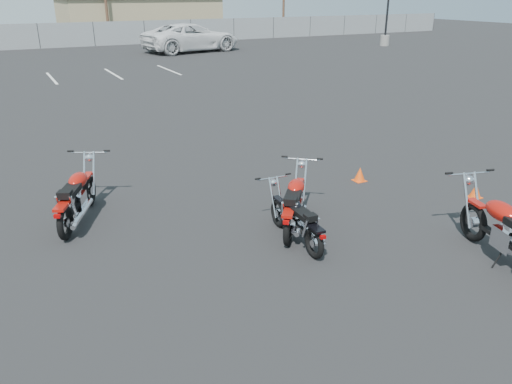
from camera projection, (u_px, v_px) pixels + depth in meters
name	position (u px, v px, depth m)	size (l,w,h in m)	color
ground	(262.00, 241.00, 8.51)	(120.00, 120.00, 0.00)	black
motorcycle_front_red	(77.00, 197.00, 9.08)	(1.33, 2.09, 1.05)	black
motorcycle_second_black	(296.00, 219.00, 8.36)	(0.71, 1.84, 0.90)	black
motorcycle_third_red	(295.00, 203.00, 8.86)	(1.63, 1.84, 1.01)	black
motorcycle_rear_red	(508.00, 233.00, 7.62)	(1.13, 2.34, 1.15)	black
training_cone_near	(360.00, 174.00, 11.16)	(0.26, 0.26, 0.31)	#FF4E0D
training_cone_far	(475.00, 191.00, 10.26)	(0.25, 0.25, 0.30)	#FF4E0D
light_pole_east	(388.00, 5.00, 38.14)	(0.80, 0.70, 11.21)	gray
chainlink_fence	(39.00, 36.00, 36.94)	(80.06, 0.06, 1.80)	slate
tan_building_east	(138.00, 15.00, 48.28)	(14.40, 9.40, 3.70)	#9D8D65
parking_line_stripes	(19.00, 80.00, 23.87)	(15.12, 4.00, 0.01)	silver
white_van	(191.00, 29.00, 34.89)	(7.97, 3.19, 3.03)	silver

